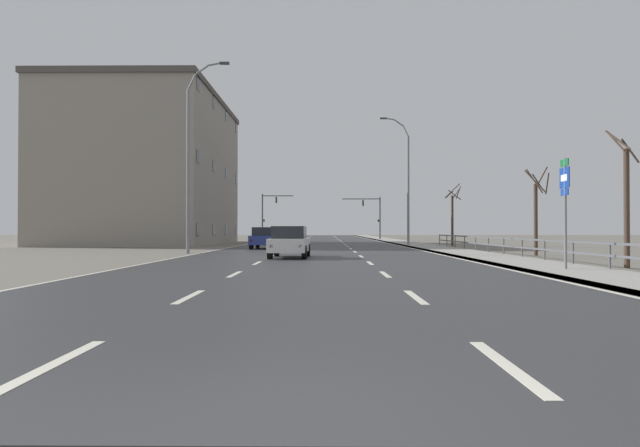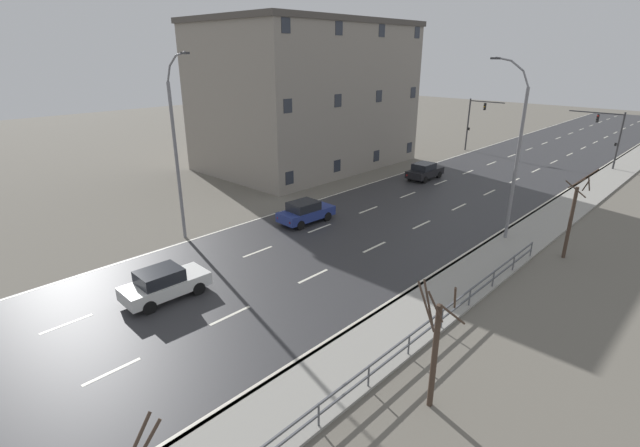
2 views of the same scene
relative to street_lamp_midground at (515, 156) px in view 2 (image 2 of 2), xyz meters
The scene contains 14 objects.
ground_plane 11.42m from the street_lamp_midground, 137.97° to the left, with size 160.00×160.00×0.12m.
road_asphalt_strip 20.85m from the street_lamp_midground, 111.71° to the left, with size 14.00×120.00×0.03m.
sidewalk_right 19.49m from the street_lamp_midground, 87.00° to the left, with size 3.00×120.00×0.12m.
guardrail 20.42m from the street_lamp_midground, 83.06° to the right, with size 0.07×35.80×1.00m.
street_lamp_midground is the anchor object (origin of this frame).
street_lamp_left_bank 20.46m from the street_lamp_midground, 136.72° to the right, with size 2.52×0.24×11.33m.
traffic_signal_right 25.90m from the street_lamp_midground, 91.13° to the left, with size 5.17×0.36×5.78m.
traffic_signal_left 28.99m from the street_lamp_midground, 120.38° to the left, with size 4.23×0.36×6.15m.
car_mid_centre 15.56m from the street_lamp_midground, 141.08° to the left, with size 1.85×4.11×1.57m.
car_far_left 13.93m from the street_lamp_midground, 149.40° to the right, with size 2.00×4.18×1.57m.
car_distant 21.30m from the street_lamp_midground, 114.80° to the right, with size 1.94×4.15×1.57m.
brick_building 25.07m from the street_lamp_midground, 165.33° to the left, with size 14.14×20.88×14.26m.
bare_tree_mid 17.27m from the street_lamp_midground, 74.88° to the right, with size 1.45×1.38×4.80m.
bare_tree_far 4.81m from the street_lamp_midground, ahead, with size 1.33×1.48×5.37m.
Camera 2 is at (17.73, 13.33, 11.24)m, focal length 25.71 mm.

